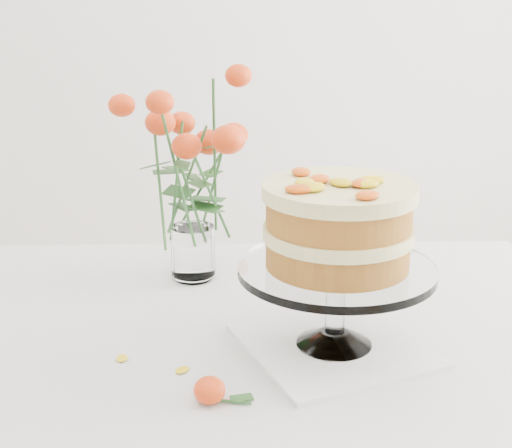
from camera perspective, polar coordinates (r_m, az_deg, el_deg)
The scene contains 7 objects.
table at distance 1.30m, azimuth -4.43°, elevation -11.75°, with size 1.43×0.93×0.76m.
napkin at distance 1.20m, azimuth 6.24°, elevation -9.67°, with size 0.28×0.28×0.01m, color white.
cake_stand at distance 1.13m, azimuth 6.57°, elevation -0.82°, with size 0.32×0.32×0.29m.
rose_vase at distance 1.40m, azimuth -5.30°, elevation 5.70°, with size 0.33×0.33×0.45m.
loose_rose_far at distance 1.05m, azimuth -3.72°, elevation -13.14°, with size 0.08×0.05×0.04m.
stray_petal_a at distance 1.18m, azimuth -10.68°, elevation -10.52°, with size 0.03×0.02×0.00m, color yellow.
stray_petal_b at distance 1.14m, azimuth -5.92°, elevation -11.55°, with size 0.03×0.02×0.00m, color yellow.
Camera 1 is at (0.07, -1.13, 1.31)m, focal length 50.00 mm.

